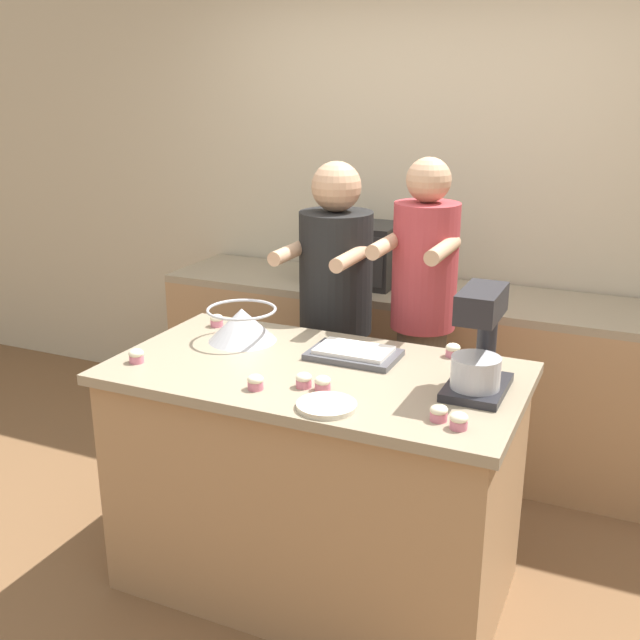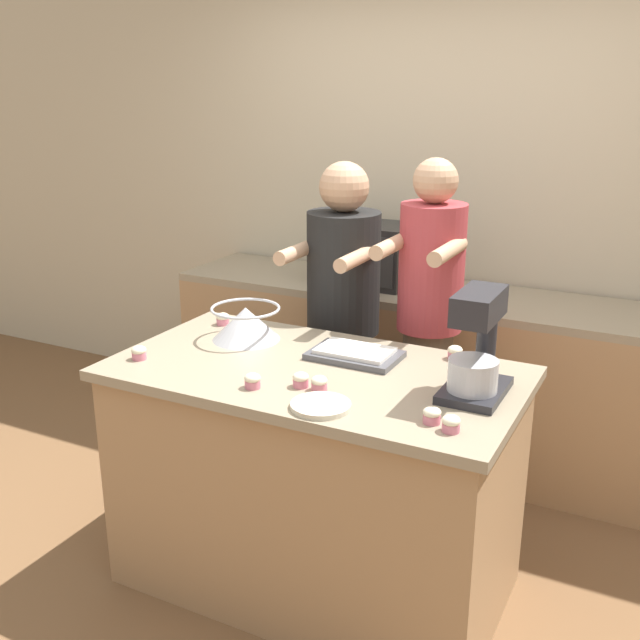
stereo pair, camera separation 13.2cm
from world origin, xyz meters
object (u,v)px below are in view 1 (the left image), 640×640
object	(u,v)px
baking_tray	(354,353)
cupcake_6	(439,413)
person_right	(422,332)
cupcake_4	(453,350)
microwave_oven	(354,253)
cupcake_2	(217,320)
small_plate	(327,406)
cupcake_1	(304,380)
cupcake_7	(255,382)
stand_mixer	(479,347)
cupcake_5	(323,383)
mixing_bowl	(242,323)
person_left	(335,326)
cupcake_0	(136,356)

from	to	relation	value
baking_tray	cupcake_6	size ratio (longest dim) A/B	5.97
person_right	cupcake_4	distance (m)	0.45
microwave_oven	cupcake_2	world-z (taller)	microwave_oven
small_plate	cupcake_1	xyz separation A→B (m)	(-0.15, 0.13, 0.02)
microwave_oven	cupcake_7	world-z (taller)	microwave_oven
small_plate	baking_tray	bearing A→B (deg)	101.21
stand_mixer	cupcake_4	world-z (taller)	stand_mixer
cupcake_1	cupcake_5	bearing A→B (deg)	0.73
cupcake_1	cupcake_2	xyz separation A→B (m)	(-0.65, 0.46, 0.00)
cupcake_4	mixing_bowl	bearing A→B (deg)	-168.42
person_right	cupcake_4	xyz separation A→B (m)	(0.24, -0.37, 0.07)
stand_mixer	cupcake_2	bearing A→B (deg)	168.39
person_right	mixing_bowl	size ratio (longest dim) A/B	5.74
mixing_bowl	baking_tray	world-z (taller)	mixing_bowl
baking_tray	microwave_oven	xyz separation A→B (m)	(-0.45, 1.13, 0.13)
person_left	cupcake_6	xyz separation A→B (m)	(0.77, -0.96, 0.11)
person_right	cupcake_1	distance (m)	0.91
cupcake_5	small_plate	bearing A→B (deg)	-60.84
mixing_bowl	cupcake_1	distance (m)	0.57
stand_mixer	cupcake_6	xyz separation A→B (m)	(-0.06, -0.28, -0.14)
cupcake_6	cupcake_7	bearing A→B (deg)	-178.42
baking_tray	small_plate	bearing A→B (deg)	-78.79
mixing_bowl	cupcake_4	bearing A→B (deg)	11.58
cupcake_6	stand_mixer	bearing A→B (deg)	78.62
cupcake_0	cupcake_2	world-z (taller)	same
microwave_oven	cupcake_2	distance (m)	1.05
cupcake_2	cupcake_6	bearing A→B (deg)	-24.64
person_left	cupcake_0	world-z (taller)	person_left
mixing_bowl	cupcake_2	xyz separation A→B (m)	(-0.20, 0.12, -0.05)
small_plate	cupcake_0	bearing A→B (deg)	174.35
person_right	small_plate	bearing A→B (deg)	-90.96
cupcake_0	person_left	bearing A→B (deg)	65.56
small_plate	cupcake_2	distance (m)	0.99
person_left	stand_mixer	size ratio (longest dim) A/B	4.36
person_left	cupcake_7	xyz separation A→B (m)	(0.12, -0.98, 0.11)
person_right	small_plate	distance (m)	1.02
mixing_bowl	cupcake_1	bearing A→B (deg)	-37.59
person_left	mixing_bowl	distance (m)	0.60
mixing_bowl	microwave_oven	world-z (taller)	microwave_oven
person_left	person_right	size ratio (longest dim) A/B	0.98
person_left	cupcake_7	bearing A→B (deg)	-83.24
person_right	microwave_oven	bearing A→B (deg)	134.20
person_right	stand_mixer	distance (m)	0.82
mixing_bowl	cupcake_1	size ratio (longest dim) A/B	4.99
baking_tray	cupcake_4	xyz separation A→B (m)	(0.35, 0.17, 0.01)
cupcake_5	cupcake_4	bearing A→B (deg)	57.71
cupcake_2	cupcake_7	size ratio (longest dim) A/B	1.00
mixing_bowl	cupcake_6	size ratio (longest dim) A/B	4.99
stand_mixer	cupcake_7	distance (m)	0.78
cupcake_0	cupcake_7	world-z (taller)	same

